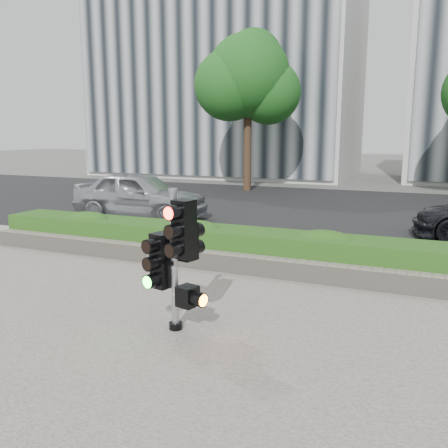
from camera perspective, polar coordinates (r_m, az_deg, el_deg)
The scene contains 10 objects.
ground at distance 7.44m, azimuth -3.71°, elevation -9.85°, with size 120.00×120.00×0.00m, color #51514C.
sidewalk at distance 5.53m, azimuth -16.06°, elevation -17.79°, with size 16.00×11.00×0.03m, color #9E9389.
road at distance 16.72m, azimuth 11.92°, elevation 1.58°, with size 60.00×13.00×0.02m, color black.
curb at distance 10.20m, azimuth 4.30°, elevation -3.77°, with size 60.00×0.25×0.12m, color gray.
stone_wall at distance 9.03m, azimuth 1.73°, elevation -4.76°, with size 12.00×0.32×0.34m, color gray.
hedge at distance 9.58m, azimuth 3.16°, elevation -2.81°, with size 12.00×1.00×0.68m, color #437F27.
building_left at distance 32.01m, azimuth 0.53°, elevation 19.56°, with size 16.00×9.00×15.00m, color #B7B7B2.
tree_left at distance 22.27m, azimuth 2.92°, elevation 17.03°, with size 4.61×4.03×7.34m.
traffic_signal at distance 6.25m, azimuth -5.66°, elevation -3.50°, with size 0.70×0.57×1.91m.
car_silver at distance 15.01m, azimuth -10.10°, elevation 3.46°, with size 1.72×4.27×1.45m, color #AFB0B6.
Camera 1 is at (3.16, -6.21, 2.62)m, focal length 38.00 mm.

